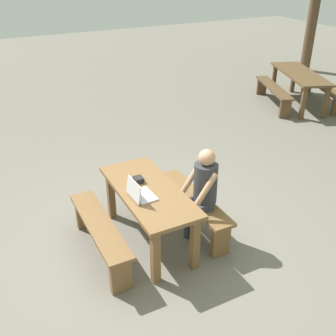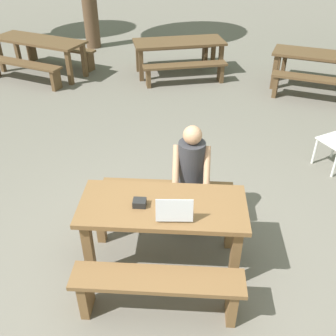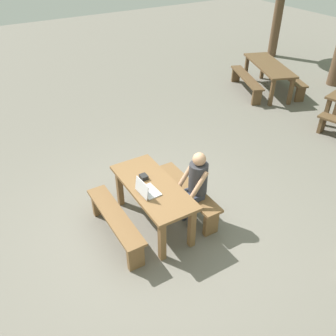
# 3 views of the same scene
# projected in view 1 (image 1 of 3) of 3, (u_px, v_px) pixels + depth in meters

# --- Properties ---
(ground_plane) EXTENTS (30.00, 30.00, 0.00)m
(ground_plane) POSITION_uv_depth(u_px,v_px,m) (150.00, 239.00, 5.20)
(ground_plane) COLOR slate
(picnic_table_front) EXTENTS (1.61, 0.70, 0.77)m
(picnic_table_front) POSITION_uv_depth(u_px,v_px,m) (149.00, 199.00, 4.90)
(picnic_table_front) COLOR brown
(picnic_table_front) RESTS_ON ground
(bench_near) EXTENTS (1.52, 0.30, 0.48)m
(bench_near) POSITION_uv_depth(u_px,v_px,m) (100.00, 232.00, 4.78)
(bench_near) COLOR brown
(bench_near) RESTS_ON ground
(bench_far) EXTENTS (1.52, 0.30, 0.48)m
(bench_far) POSITION_uv_depth(u_px,v_px,m) (193.00, 204.00, 5.29)
(bench_far) COLOR brown
(bench_far) RESTS_ON ground
(laptop) EXTENTS (0.35, 0.28, 0.24)m
(laptop) POSITION_uv_depth(u_px,v_px,m) (140.00, 193.00, 4.65)
(laptop) COLOR silver
(laptop) RESTS_ON picnic_table_front
(small_pouch) EXTENTS (0.12, 0.11, 0.07)m
(small_pouch) POSITION_uv_depth(u_px,v_px,m) (139.00, 180.00, 4.98)
(small_pouch) COLOR black
(small_pouch) RESTS_ON picnic_table_front
(person_seated) EXTENTS (0.40, 0.40, 1.27)m
(person_seated) POSITION_uv_depth(u_px,v_px,m) (202.00, 189.00, 4.88)
(person_seated) COLOR #333847
(person_seated) RESTS_ON ground
(picnic_table_distant) EXTENTS (2.22, 1.44, 0.78)m
(picnic_table_distant) POSITION_uv_depth(u_px,v_px,m) (300.00, 78.00, 9.46)
(picnic_table_distant) COLOR brown
(picnic_table_distant) RESTS_ON ground
(bench_distant_south) EXTENTS (1.87, 0.96, 0.46)m
(bench_distant_south) POSITION_uv_depth(u_px,v_px,m) (273.00, 91.00, 9.55)
(bench_distant_south) COLOR brown
(bench_distant_south) RESTS_ON ground
(bench_distant_north) EXTENTS (1.87, 0.96, 0.46)m
(bench_distant_north) POSITION_uv_depth(u_px,v_px,m) (322.00, 89.00, 9.66)
(bench_distant_north) COLOR brown
(bench_distant_north) RESTS_ON ground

